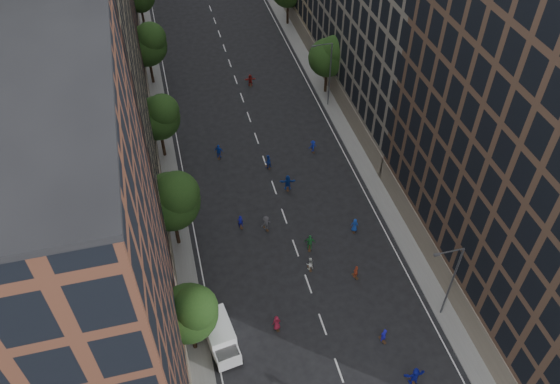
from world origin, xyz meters
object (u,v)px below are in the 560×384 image
at_px(skater_1, 384,335).
at_px(streetlamp_far, 328,71).
at_px(streetlamp_near, 451,279).
at_px(cargo_van, 221,337).

bearing_deg(skater_1, streetlamp_far, -115.37).
bearing_deg(skater_1, streetlamp_near, 176.82).
height_order(cargo_van, skater_1, cargo_van).
xyz_separation_m(streetlamp_far, skater_1, (-5.86, -34.30, -4.36)).
bearing_deg(streetlamp_near, skater_1, -167.51).
distance_m(streetlamp_far, skater_1, 35.07).
xyz_separation_m(streetlamp_near, skater_1, (-5.86, -1.30, -4.36)).
relative_size(streetlamp_near, skater_1, 5.58).
xyz_separation_m(cargo_van, skater_1, (13.50, -2.96, -0.54)).
height_order(streetlamp_near, skater_1, streetlamp_near).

